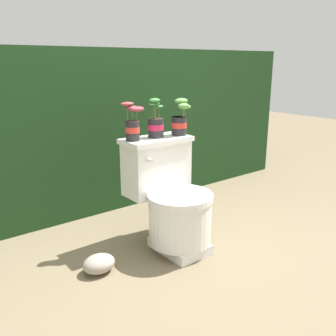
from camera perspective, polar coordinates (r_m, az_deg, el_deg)
ground_plane at (r=2.43m, az=3.57°, el=-12.38°), size 12.00×12.00×0.00m
hedge_backdrop at (r=3.33m, az=-12.27°, el=6.51°), size 3.75×1.00×1.25m
toilet at (r=2.36m, az=0.44°, el=-4.77°), size 0.44×0.55×0.69m
potted_plant_left at (r=2.27m, az=-5.41°, el=6.76°), size 0.14×0.10×0.23m
potted_plant_midleft at (r=2.36m, az=-1.90°, el=6.78°), size 0.11×0.10×0.25m
potted_plant_middle at (r=2.43m, az=1.86°, el=7.43°), size 0.12×0.12×0.24m
garden_stone at (r=2.21m, az=-10.48°, el=-14.15°), size 0.19×0.15×0.10m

